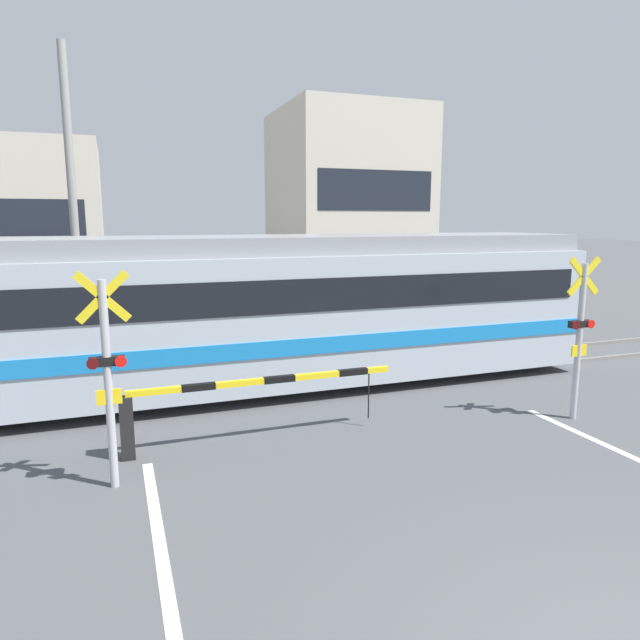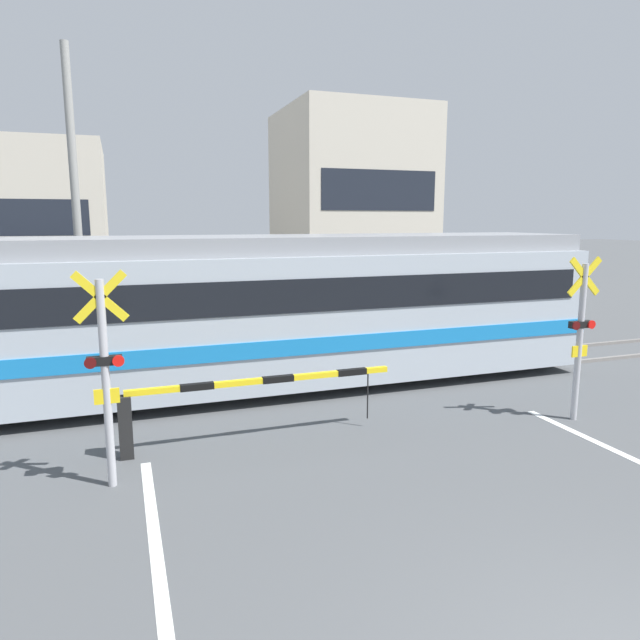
{
  "view_description": "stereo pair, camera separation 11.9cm",
  "coord_description": "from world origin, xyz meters",
  "px_view_note": "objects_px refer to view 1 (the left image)",
  "views": [
    {
      "loc": [
        -3.76,
        -2.24,
        3.54
      ],
      "look_at": [
        0.0,
        8.07,
        1.6
      ],
      "focal_mm": 32.0,
      "sensor_mm": 36.0,
      "label": 1
    },
    {
      "loc": [
        -3.65,
        -2.28,
        3.54
      ],
      "look_at": [
        0.0,
        8.07,
        1.6
      ],
      "focal_mm": 32.0,
      "sensor_mm": 36.0,
      "label": 2
    }
  ],
  "objects_px": {
    "pedestrian": "(290,304)",
    "crossing_signal_left": "(107,371)",
    "commuter_train": "(111,315)",
    "crossing_signal_right": "(580,331)",
    "crossing_barrier_far": "(353,320)",
    "crossing_barrier_near": "(212,400)"
  },
  "relations": [
    {
      "from": "crossing_signal_left",
      "to": "pedestrian",
      "type": "bearing_deg",
      "value": 60.6
    },
    {
      "from": "crossing_barrier_near",
      "to": "crossing_signal_right",
      "type": "xyz_separation_m",
      "value": [
        6.32,
        -0.89,
        0.82
      ]
    },
    {
      "from": "crossing_barrier_near",
      "to": "commuter_train",
      "type": "bearing_deg",
      "value": 115.39
    },
    {
      "from": "commuter_train",
      "to": "crossing_signal_left",
      "type": "xyz_separation_m",
      "value": [
        -0.05,
        -3.9,
        -0.11
      ]
    },
    {
      "from": "commuter_train",
      "to": "pedestrian",
      "type": "xyz_separation_m",
      "value": [
        5.34,
        5.65,
        -0.83
      ]
    },
    {
      "from": "commuter_train",
      "to": "crossing_signal_right",
      "type": "height_order",
      "value": "commuter_train"
    },
    {
      "from": "crossing_barrier_near",
      "to": "crossing_signal_right",
      "type": "relative_size",
      "value": 1.51
    },
    {
      "from": "crossing_signal_left",
      "to": "commuter_train",
      "type": "bearing_deg",
      "value": 89.26
    },
    {
      "from": "commuter_train",
      "to": "crossing_signal_left",
      "type": "bearing_deg",
      "value": -90.74
    },
    {
      "from": "crossing_signal_left",
      "to": "crossing_signal_right",
      "type": "bearing_deg",
      "value": 0.0
    },
    {
      "from": "crossing_signal_right",
      "to": "crossing_barrier_far",
      "type": "bearing_deg",
      "value": 102.56
    },
    {
      "from": "pedestrian",
      "to": "crossing_signal_left",
      "type": "bearing_deg",
      "value": -119.4
    },
    {
      "from": "crossing_barrier_far",
      "to": "pedestrian",
      "type": "relative_size",
      "value": 2.82
    },
    {
      "from": "commuter_train",
      "to": "crossing_barrier_far",
      "type": "bearing_deg",
      "value": 23.6
    },
    {
      "from": "crossing_signal_right",
      "to": "pedestrian",
      "type": "relative_size",
      "value": 1.87
    },
    {
      "from": "crossing_barrier_near",
      "to": "crossing_signal_right",
      "type": "bearing_deg",
      "value": -8.03
    },
    {
      "from": "crossing_signal_left",
      "to": "crossing_signal_right",
      "type": "height_order",
      "value": "same"
    },
    {
      "from": "crossing_signal_left",
      "to": "pedestrian",
      "type": "relative_size",
      "value": 1.87
    },
    {
      "from": "crossing_barrier_near",
      "to": "crossing_signal_left",
      "type": "bearing_deg",
      "value": -148.91
    },
    {
      "from": "pedestrian",
      "to": "commuter_train",
      "type": "bearing_deg",
      "value": -133.34
    },
    {
      "from": "pedestrian",
      "to": "crossing_barrier_far",
      "type": "bearing_deg",
      "value": -72.24
    },
    {
      "from": "crossing_signal_right",
      "to": "pedestrian",
      "type": "height_order",
      "value": "crossing_signal_right"
    }
  ]
}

